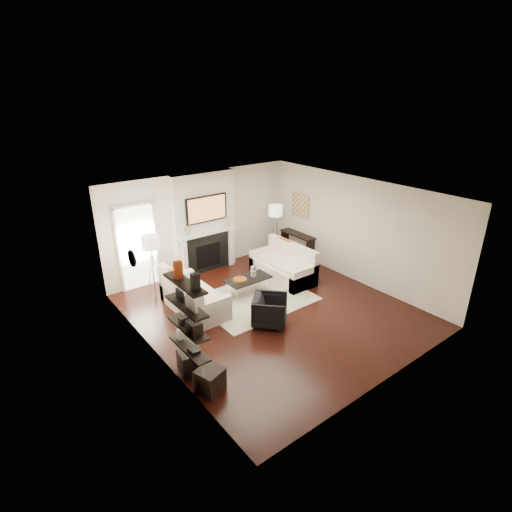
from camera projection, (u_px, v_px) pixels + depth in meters
room_envelope at (273, 256)px, 8.55m from camera, size 6.00×6.00×6.00m
chimney_breast at (204, 223)px, 10.65m from camera, size 1.80×0.25×2.70m
fireplace_surround at (208, 253)px, 10.87m from camera, size 1.30×0.02×1.04m
firebox at (208, 256)px, 10.90m from camera, size 0.75×0.02×0.65m
mantel_pilaster_l at (185, 259)px, 10.44m from camera, size 0.12×0.08×1.10m
mantel_pilaster_r at (231, 247)px, 11.25m from camera, size 0.12×0.08×1.10m
mantel_shelf at (208, 233)px, 10.61m from camera, size 1.70×0.18×0.07m
tv_body at (206, 209)px, 10.37m from camera, size 1.20×0.06×0.70m
tv_screen at (207, 209)px, 10.34m from camera, size 1.10×0.00×0.62m
candlestick_l_tall at (189, 230)px, 10.23m from camera, size 0.04×0.04×0.30m
candlestick_l_short at (185, 232)px, 10.17m from camera, size 0.04×0.04×0.24m
candlestick_r_tall at (225, 222)px, 10.85m from camera, size 0.04×0.04×0.30m
candlestick_r_short at (229, 222)px, 10.93m from camera, size 0.04×0.04×0.24m
hallway_panel at (138, 248)px, 9.80m from camera, size 0.90×0.02×2.10m
door_trim_l at (119, 253)px, 9.52m from camera, size 0.06×0.06×2.16m
door_trim_r at (156, 244)px, 10.06m from camera, size 0.06×0.06×2.16m
door_trim_top at (133, 205)px, 9.37m from camera, size 1.02×0.06×0.06m
rug at (255, 299)px, 9.58m from camera, size 2.60×2.00×0.01m
loveseat_left_base at (194, 301)px, 9.04m from camera, size 0.85×1.80×0.42m
loveseat_left_back at (180, 293)px, 8.73m from camera, size 0.18×1.80×0.80m
loveseat_left_arm_n at (213, 313)px, 8.42m from camera, size 0.85×0.18×0.60m
loveseat_left_arm_s at (178, 285)px, 9.60m from camera, size 0.85×0.18×0.60m
loveseat_left_cushion at (196, 291)px, 8.97m from camera, size 0.63×1.44×0.10m
pillow_left_orange at (173, 280)px, 8.87m from camera, size 0.10×0.42×0.42m
pillow_left_charcoal at (186, 291)px, 8.44m from camera, size 0.10×0.40×0.40m
loveseat_right_base at (282, 271)px, 10.54m from camera, size 0.85×1.80×0.42m
loveseat_right_back at (292, 257)px, 10.60m from camera, size 0.18×1.80×0.80m
loveseat_right_arm_n at (304, 279)px, 9.91m from camera, size 0.85×0.18×0.60m
loveseat_right_arm_s at (263, 258)px, 11.09m from camera, size 0.85×0.18×0.60m
loveseat_right_cushion at (281, 263)px, 10.41m from camera, size 0.63×1.44×0.10m
pillow_right_orange at (285, 247)px, 10.74m from camera, size 0.10×0.42×0.42m
pillow_right_charcoal at (300, 254)px, 10.31m from camera, size 0.10×0.40×0.40m
coffee_table at (248, 279)px, 9.68m from camera, size 1.10×0.55×0.04m
coffee_leg_nw at (237, 296)px, 9.32m from camera, size 0.02×0.02×0.38m
coffee_leg_ne at (270, 284)px, 9.88m from camera, size 0.02×0.02×0.38m
coffee_leg_sw at (226, 289)px, 9.64m from camera, size 0.02×0.02×0.38m
coffee_leg_se at (259, 278)px, 10.20m from camera, size 0.02×0.02×0.38m
hurricane_glass at (253, 271)px, 9.70m from camera, size 0.14×0.14×0.25m
hurricane_candle at (253, 274)px, 9.72m from camera, size 0.11×0.11×0.17m
copper_bowl at (240, 280)px, 9.52m from camera, size 0.33×0.33×0.05m
armchair at (270, 309)px, 8.44m from camera, size 0.95×0.95×0.72m
lamp_left_post at (154, 276)px, 9.36m from camera, size 0.02×0.02×1.20m
lamp_left_shade at (150, 242)px, 9.03m from camera, size 0.40×0.40×0.30m
lamp_left_leg_a at (158, 275)px, 9.42m from camera, size 0.25×0.02×1.23m
lamp_left_leg_b at (150, 275)px, 9.40m from camera, size 0.14×0.22×1.23m
lamp_left_leg_c at (153, 278)px, 9.26m from camera, size 0.14×0.22×1.23m
lamp_right_post at (275, 238)px, 11.71m from camera, size 0.02×0.02×1.20m
lamp_right_shade at (276, 211)px, 11.38m from camera, size 0.40×0.40×0.30m
lamp_right_leg_a at (278, 238)px, 11.77m from camera, size 0.25×0.02×1.23m
lamp_right_leg_b at (271, 238)px, 11.75m from camera, size 0.14×0.22×1.23m
lamp_right_leg_c at (276, 240)px, 11.61m from camera, size 0.14×0.22×1.23m
console_top at (297, 234)px, 11.66m from camera, size 0.35×1.20×0.04m
console_leg_n at (310, 252)px, 11.40m from camera, size 0.30×0.04×0.71m
console_leg_s at (285, 241)px, 12.21m from camera, size 0.30×0.04×0.71m
wall_art at (300, 205)px, 11.50m from camera, size 0.03×0.70×0.70m
shelf_bottom at (190, 348)px, 6.60m from camera, size 0.25×1.00×0.03m
shelf_lower at (188, 328)px, 6.44m from camera, size 0.25×1.00×0.04m
shelf_upper at (186, 306)px, 6.29m from camera, size 0.25×1.00×0.04m
shelf_top at (184, 283)px, 6.13m from camera, size 0.25×1.00×0.04m
decor_magfile_a at (195, 282)px, 5.81m from camera, size 0.12×0.10×0.28m
decor_magfile_b at (178, 270)px, 6.21m from camera, size 0.12×0.10×0.28m
decor_frame_a at (192, 304)px, 6.10m from camera, size 0.04×0.30×0.22m
decor_frame_b at (180, 295)px, 6.39m from camera, size 0.04×0.22×0.18m
decor_wine_rack at (194, 327)px, 6.24m from camera, size 0.18×0.25×0.20m
decor_box_small at (184, 320)px, 6.51m from camera, size 0.15×0.12×0.12m
decor_books at (194, 350)px, 6.47m from camera, size 0.14×0.20×0.05m
decor_box_tall at (180, 334)px, 6.79m from camera, size 0.10×0.10×0.18m
clock_rim at (132, 258)px, 7.54m from camera, size 0.04×0.34×0.34m
clock_face at (133, 258)px, 7.55m from camera, size 0.01×0.29×0.29m
ottoman_near at (191, 360)px, 7.10m from camera, size 0.46×0.46×0.40m
ottoman_far at (210, 380)px, 6.62m from camera, size 0.50×0.50×0.40m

